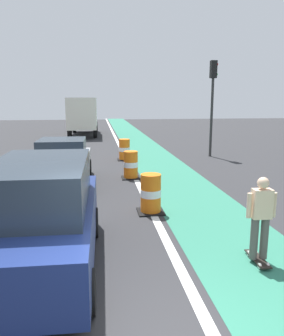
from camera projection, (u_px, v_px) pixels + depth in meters
The scene contains 10 objects.
bike_lane_strip at pixel (160, 165), 16.25m from camera, with size 2.50×80.00×0.01m, color #2D755B.
lane_divider_stripe at pixel (129, 166), 16.06m from camera, with size 0.20×80.00×0.01m, color silver.
skateboarder_on_lane at pixel (261, 217), 6.36m from camera, with size 0.57×0.81×1.69m.
parked_suv_nearest at pixel (42, 216), 6.07m from camera, with size 1.98×4.63×2.04m.
parked_sedan_second at pixel (63, 162), 12.42m from camera, with size 1.97×4.13×1.70m.
traffic_barrel_front at pixel (151, 194), 9.31m from camera, with size 0.73×0.73×1.09m.
traffic_barrel_mid at pixel (131, 165), 13.38m from camera, with size 0.73×0.73×1.09m.
traffic_barrel_back at pixel (124, 150), 17.45m from camera, with size 0.73×0.73×1.09m.
delivery_truck_down_block at pixel (83, 114), 29.34m from camera, with size 2.42×7.62×3.23m.
traffic_light_corner at pixel (213, 92), 18.01m from camera, with size 0.41×0.32×5.10m.
Camera 1 is at (-0.56, -3.70, 3.09)m, focal length 36.08 mm.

